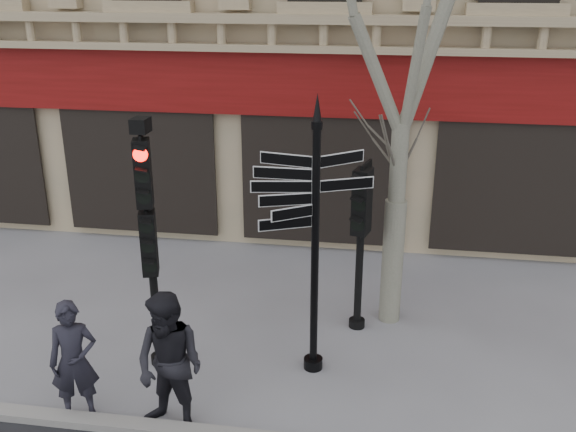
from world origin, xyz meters
name	(u,v)px	position (x,y,z in m)	size (l,w,h in m)	color
ground	(286,380)	(0.00, 0.00, 0.00)	(80.00, 80.00, 0.00)	slate
fingerpost	(316,193)	(0.36, 0.39, 2.82)	(2.12, 2.12, 4.20)	black
traffic_signal_main	(148,216)	(-2.00, 0.16, 2.43)	(0.49, 0.41, 3.84)	black
traffic_signal_secondary	(361,219)	(0.96, 1.72, 1.97)	(0.55, 0.45, 2.82)	black
pedestrian_a	(74,361)	(-2.64, -1.22, 0.86)	(0.63, 0.41, 1.73)	black
pedestrian_b	(170,365)	(-1.28, -1.30, 0.99)	(0.96, 0.75, 1.98)	black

